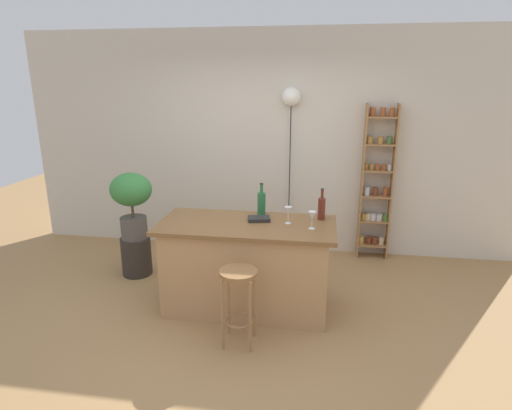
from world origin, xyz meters
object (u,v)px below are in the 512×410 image
object	(u,v)px
bar_stool	(239,290)
cookbook	(259,219)
wine_glass_center	(288,212)
pendant_globe_light	(291,98)
wine_glass_left	(312,217)
spice_shelf	(376,185)
bottle_sauce_amber	(261,202)
bottle_vinegar	(322,208)
potted_plant	(132,198)
plant_stool	(136,256)

from	to	relation	value
bar_stool	cookbook	world-z (taller)	cookbook
wine_glass_center	pendant_globe_light	distance (m)	1.78
wine_glass_left	pendant_globe_light	distance (m)	1.90
wine_glass_left	cookbook	bearing A→B (deg)	163.00
bar_stool	wine_glass_left	size ratio (longest dim) A/B	4.16
spice_shelf	wine_glass_center	size ratio (longest dim) A/B	11.75
spice_shelf	bottle_sauce_amber	xyz separation A→B (m)	(-1.26, -1.18, 0.06)
spice_shelf	pendant_globe_light	bearing A→B (deg)	177.53
bottle_vinegar	wine_glass_left	bearing A→B (deg)	-106.18
potted_plant	wine_glass_left	size ratio (longest dim) A/B	4.64
spice_shelf	wine_glass_center	world-z (taller)	spice_shelf
bar_stool	spice_shelf	distance (m)	2.53
plant_stool	spice_shelf	bearing A→B (deg)	18.99
bar_stool	plant_stool	bearing A→B (deg)	141.17
bar_stool	bottle_sauce_amber	distance (m)	1.06
bottle_sauce_amber	plant_stool	bearing A→B (deg)	171.21
plant_stool	bottle_vinegar	xyz separation A→B (m)	(2.10, -0.32, 0.78)
spice_shelf	plant_stool	xyz separation A→B (m)	(-2.76, -0.95, -0.72)
wine_glass_center	plant_stool	bearing A→B (deg)	164.86
bottle_sauce_amber	spice_shelf	bearing A→B (deg)	43.14
potted_plant	spice_shelf	bearing A→B (deg)	18.99
wine_glass_left	cookbook	distance (m)	0.54
cookbook	wine_glass_left	bearing A→B (deg)	-29.05
plant_stool	wine_glass_left	bearing A→B (deg)	-16.60
bottle_vinegar	wine_glass_left	world-z (taller)	bottle_vinegar
bar_stool	bottle_sauce_amber	bearing A→B (deg)	86.45
wine_glass_center	potted_plant	bearing A→B (deg)	164.86
bar_stool	potted_plant	world-z (taller)	potted_plant
potted_plant	bottle_sauce_amber	bearing A→B (deg)	-8.79
potted_plant	cookbook	world-z (taller)	potted_plant
wine_glass_center	bottle_sauce_amber	bearing A→B (deg)	139.00
spice_shelf	plant_stool	world-z (taller)	spice_shelf
wine_glass_center	cookbook	world-z (taller)	wine_glass_center
plant_stool	pendant_globe_light	bearing A→B (deg)	30.60
spice_shelf	potted_plant	size ratio (longest dim) A/B	2.53
bottle_vinegar	cookbook	xyz separation A→B (m)	(-0.59, -0.13, -0.10)
wine_glass_left	wine_glass_center	xyz separation A→B (m)	(-0.23, 0.12, 0.00)
bottle_sauce_amber	bar_stool	bearing A→B (deg)	-93.55
potted_plant	wine_glass_center	bearing A→B (deg)	-15.14
spice_shelf	bottle_vinegar	distance (m)	1.43
bar_stool	pendant_globe_light	world-z (taller)	pendant_globe_light
potted_plant	wine_glass_left	xyz separation A→B (m)	(2.02, -0.60, 0.08)
plant_stool	pendant_globe_light	distance (m)	2.63
wine_glass_left	pendant_globe_light	bearing A→B (deg)	101.75
bar_stool	bottle_sauce_amber	xyz separation A→B (m)	(0.06, 0.93, 0.50)
spice_shelf	cookbook	distance (m)	1.88
pendant_globe_light	bottle_vinegar	bearing A→B (deg)	-72.47
bottle_vinegar	wine_glass_left	size ratio (longest dim) A/B	1.89
potted_plant	bottle_vinegar	size ratio (longest dim) A/B	2.45
potted_plant	bottle_vinegar	distance (m)	2.13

